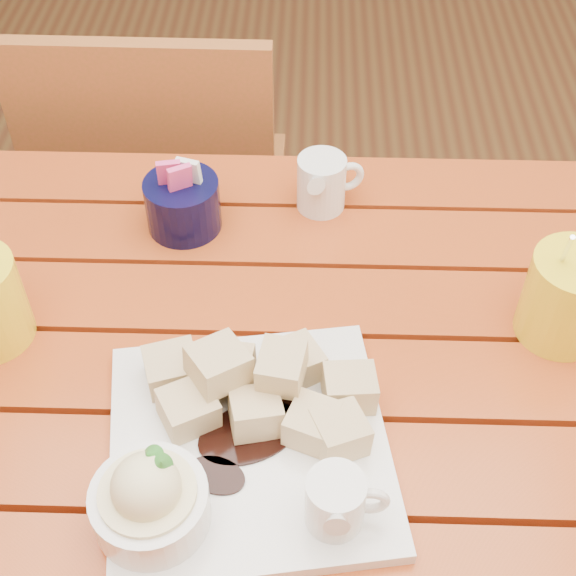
{
  "coord_description": "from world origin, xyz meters",
  "views": [
    {
      "loc": [
        0.06,
        -0.54,
        1.46
      ],
      "look_at": [
        0.04,
        0.06,
        0.82
      ],
      "focal_mm": 50.0,
      "sensor_mm": 36.0,
      "label": 1
    }
  ],
  "objects_px": {
    "table": "(250,427)",
    "coffee_mug_right": "(571,296)",
    "dessert_plate": "(232,447)",
    "chair_far": "(168,201)"
  },
  "relations": [
    {
      "from": "dessert_plate",
      "to": "coffee_mug_right",
      "type": "bearing_deg",
      "value": 27.64
    },
    {
      "from": "table",
      "to": "chair_far",
      "type": "relative_size",
      "value": 1.37
    },
    {
      "from": "dessert_plate",
      "to": "chair_far",
      "type": "xyz_separation_m",
      "value": [
        -0.19,
        0.72,
        -0.29
      ]
    },
    {
      "from": "dessert_plate",
      "to": "coffee_mug_right",
      "type": "xyz_separation_m",
      "value": [
        0.37,
        0.19,
        0.02
      ]
    },
    {
      "from": "table",
      "to": "dessert_plate",
      "type": "relative_size",
      "value": 3.76
    },
    {
      "from": "table",
      "to": "chair_far",
      "type": "height_order",
      "value": "chair_far"
    },
    {
      "from": "table",
      "to": "dessert_plate",
      "type": "bearing_deg",
      "value": -92.6
    },
    {
      "from": "table",
      "to": "coffee_mug_right",
      "type": "relative_size",
      "value": 7.28
    },
    {
      "from": "table",
      "to": "coffee_mug_right",
      "type": "bearing_deg",
      "value": 11.7
    },
    {
      "from": "coffee_mug_right",
      "to": "dessert_plate",
      "type": "bearing_deg",
      "value": -158.11
    }
  ]
}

